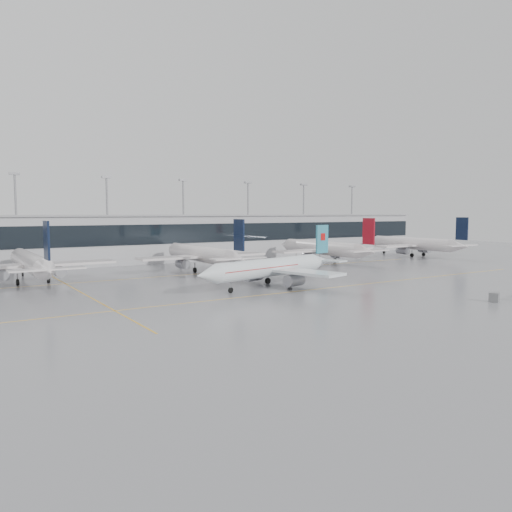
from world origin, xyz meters
TOP-DOWN VIEW (x-y plane):
  - ground at (0.00, 0.00)m, footprint 320.00×320.00m
  - taxi_line_main at (0.00, 0.00)m, footprint 120.00×0.25m
  - taxi_line_north at (0.00, 30.00)m, footprint 120.00×0.25m
  - taxi_line_cross at (-30.00, 15.00)m, footprint 0.25×60.00m
  - terminal at (0.00, 62.00)m, footprint 180.00×15.00m
  - terminal_glass at (0.00, 54.45)m, footprint 180.00×0.20m
  - terminal_roof at (0.00, 62.00)m, footprint 182.00×16.00m
  - light_masts at (0.00, 68.00)m, footprint 156.40×1.00m
  - air_canada_jet at (0.55, 6.90)m, footprint 34.02×27.11m
  - parked_jet_b at (-35.00, 33.69)m, footprint 29.64×36.96m
  - parked_jet_c at (-0.00, 33.69)m, footprint 29.64×36.96m
  - parked_jet_d at (35.00, 33.69)m, footprint 29.64×36.96m
  - parked_jet_e at (70.00, 33.69)m, footprint 29.64×36.96m
  - gse_unit at (18.59, -23.37)m, footprint 1.75×1.70m

SIDE VIEW (x-z plane):
  - ground at x=0.00m, z-range 0.00..0.00m
  - taxi_line_main at x=0.00m, z-range 0.00..0.01m
  - taxi_line_north at x=0.00m, z-range 0.00..0.01m
  - taxi_line_cross at x=-30.00m, z-range 0.00..0.01m
  - gse_unit at x=18.59m, z-range 0.00..1.38m
  - air_canada_jet at x=0.55m, z-range -1.96..8.59m
  - parked_jet_b at x=-35.00m, z-range -2.15..9.57m
  - parked_jet_c at x=0.00m, z-range -2.15..9.57m
  - parked_jet_d at x=35.00m, z-range -2.15..9.57m
  - parked_jet_e at x=70.00m, z-range -2.15..9.57m
  - terminal at x=0.00m, z-range 0.00..12.00m
  - terminal_glass at x=0.00m, z-range 5.00..10.00m
  - terminal_roof at x=0.00m, z-range 12.00..12.40m
  - light_masts at x=0.00m, z-range 2.04..24.64m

